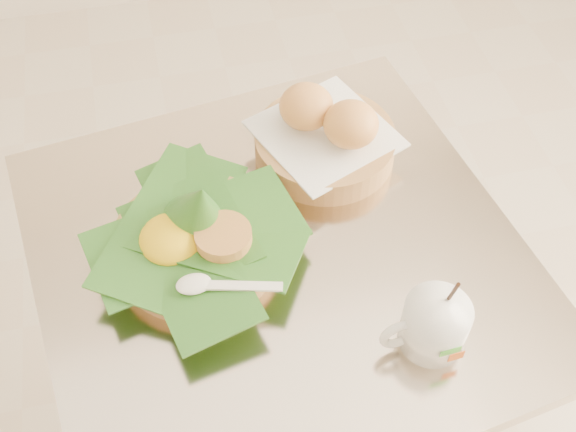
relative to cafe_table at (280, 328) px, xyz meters
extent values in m
cylinder|color=gray|center=(0.00, 0.00, -0.16)|extent=(0.07, 0.07, 0.69)
cube|color=beige|center=(0.00, 0.00, 0.21)|extent=(0.80, 0.80, 0.03)
cylinder|color=tan|center=(-0.12, 0.03, 0.24)|extent=(0.24, 0.24, 0.04)
cone|color=#1D5418|center=(-0.11, 0.04, 0.31)|extent=(0.14, 0.15, 0.13)
ellipsoid|color=yellow|center=(-0.15, 0.02, 0.27)|extent=(0.09, 0.09, 0.05)
cylinder|color=#CC9347|center=(-0.08, 0.00, 0.28)|extent=(0.08, 0.08, 0.02)
cylinder|color=tan|center=(0.12, 0.18, 0.24)|extent=(0.23, 0.23, 0.05)
cube|color=white|center=(0.12, 0.18, 0.27)|extent=(0.25, 0.25, 0.01)
ellipsoid|color=#BB6D2B|center=(0.09, 0.21, 0.31)|extent=(0.09, 0.09, 0.07)
ellipsoid|color=#BB6D2B|center=(0.15, 0.15, 0.31)|extent=(0.09, 0.09, 0.07)
cylinder|color=white|center=(0.17, -0.19, 0.26)|extent=(0.09, 0.09, 0.08)
torus|color=white|center=(0.12, -0.19, 0.26)|extent=(0.06, 0.02, 0.06)
cylinder|color=#4B2E15|center=(0.17, -0.19, 0.29)|extent=(0.08, 0.08, 0.01)
cylinder|color=black|center=(0.18, -0.18, 0.32)|extent=(0.02, 0.04, 0.11)
cube|color=green|center=(0.17, -0.23, 0.27)|extent=(0.03, 0.00, 0.01)
cube|color=orange|center=(0.18, -0.23, 0.25)|extent=(0.02, 0.00, 0.02)
camera|label=1|loc=(-0.12, -0.62, 1.09)|focal=45.00mm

